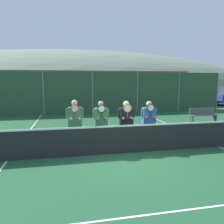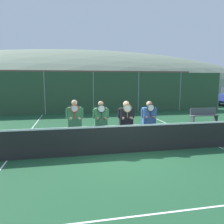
% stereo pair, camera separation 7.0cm
% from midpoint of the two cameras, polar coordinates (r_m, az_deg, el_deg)
% --- Properties ---
extents(ground_plane, '(120.00, 120.00, 0.00)m').
position_cam_midpoint_polar(ground_plane, '(7.72, 2.61, -10.67)').
color(ground_plane, '#1E4C2D').
extents(hill_distant, '(99.97, 55.54, 19.44)m').
position_cam_midpoint_polar(hill_distant, '(59.33, -9.72, 5.85)').
color(hill_distant, slate).
rests_on(hill_distant, ground_plane).
extents(clubhouse_building, '(19.48, 5.50, 3.41)m').
position_cam_midpoint_polar(clubhouse_building, '(24.24, -5.14, 6.49)').
color(clubhouse_building, '#9EA3A8').
rests_on(clubhouse_building, ground_plane).
extents(fence_back, '(21.45, 0.06, 3.10)m').
position_cam_midpoint_polar(fence_back, '(16.65, -5.26, 5.02)').
color(fence_back, gray).
rests_on(fence_back, ground_plane).
extents(tennis_net, '(10.10, 0.09, 1.09)m').
position_cam_midpoint_polar(tennis_net, '(7.57, 2.63, -7.01)').
color(tennis_net, gray).
rests_on(tennis_net, ground_plane).
extents(court_line_left_sideline, '(0.05, 16.00, 0.01)m').
position_cam_midpoint_polar(court_line_left_sideline, '(10.57, -21.93, -6.00)').
color(court_line_left_sideline, white).
rests_on(court_line_left_sideline, ground_plane).
extents(court_line_right_sideline, '(0.05, 16.00, 0.01)m').
position_cam_midpoint_polar(court_line_right_sideline, '(11.77, 17.00, -4.33)').
color(court_line_right_sideline, white).
rests_on(court_line_right_sideline, ground_plane).
extents(court_line_service_near, '(7.51, 0.05, 0.01)m').
position_cam_midpoint_polar(court_line_service_near, '(4.72, 13.91, -24.09)').
color(court_line_service_near, white).
rests_on(court_line_service_near, ground_plane).
extents(player_leftmost, '(0.60, 0.34, 1.84)m').
position_cam_midpoint_polar(player_leftmost, '(7.72, -9.91, -2.47)').
color(player_leftmost, '#232838').
rests_on(player_leftmost, ground_plane).
extents(player_center_left, '(0.58, 0.34, 1.78)m').
position_cam_midpoint_polar(player_center_left, '(7.84, -3.14, -2.49)').
color(player_center_left, '#232838').
rests_on(player_center_left, ground_plane).
extents(player_center_right, '(0.62, 0.34, 1.77)m').
position_cam_midpoint_polar(player_center_right, '(7.97, 3.47, -2.18)').
color(player_center_right, '#232838').
rests_on(player_center_right, ground_plane).
extents(player_rightmost, '(0.62, 0.34, 1.74)m').
position_cam_midpoint_polar(player_rightmost, '(8.38, 9.37, -1.87)').
color(player_rightmost, black).
rests_on(player_rightmost, ground_plane).
extents(car_far_left, '(4.53, 2.00, 1.70)m').
position_cam_midpoint_polar(car_far_left, '(19.18, -22.88, 2.82)').
color(car_far_left, '#285638').
rests_on(car_far_left, ground_plane).
extents(car_left_of_center, '(4.28, 2.04, 1.76)m').
position_cam_midpoint_polar(car_left_of_center, '(19.12, -7.54, 3.46)').
color(car_left_of_center, slate).
rests_on(car_left_of_center, ground_plane).
extents(car_center, '(4.42, 2.02, 1.84)m').
position_cam_midpoint_polar(car_center, '(20.19, 6.92, 3.83)').
color(car_center, silver).
rests_on(car_center, ground_plane).
extents(car_right_of_center, '(4.39, 1.98, 1.85)m').
position_cam_midpoint_polar(car_right_of_center, '(22.48, 19.24, 3.89)').
color(car_right_of_center, maroon).
rests_on(car_right_of_center, ground_plane).
extents(bench_courtside, '(1.70, 0.36, 0.85)m').
position_cam_midpoint_polar(bench_courtside, '(14.19, 22.51, -0.59)').
color(bench_courtside, '#515156').
rests_on(bench_courtside, ground_plane).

